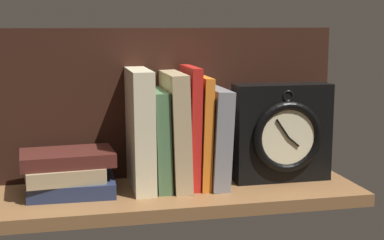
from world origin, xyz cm
name	(u,v)px	position (x,y,z in cm)	size (l,w,h in cm)	color
ground_plane	(182,195)	(0.00, 0.00, -1.25)	(72.63, 23.84, 2.50)	brown
back_panel	(171,103)	(0.00, 11.32, 16.08)	(72.63, 1.20, 32.17)	black
book_cream_twain	(140,129)	(-7.91, 2.92, 12.09)	(4.12, 15.59, 24.18)	beige
book_green_romantic	(159,139)	(-4.12, 2.92, 9.99)	(2.85, 14.02, 19.98)	#476B44
book_tan_shortstories	(175,130)	(-0.67, 2.92, 11.69)	(3.45, 15.46, 23.38)	tan
book_red_requiem	(190,126)	(2.37, 2.92, 12.28)	(2.04, 12.99, 24.56)	red
book_orange_pandolfini	(201,131)	(4.63, 2.92, 11.30)	(1.86, 13.84, 22.60)	orange
book_gray_chess	(215,136)	(7.61, 2.92, 10.01)	(3.50, 15.51, 20.01)	gray
framed_clock	(282,133)	(22.16, 1.87, 10.26)	(20.61, 7.57, 20.61)	black
book_stack_side	(68,173)	(-22.38, 2.26, 4.18)	(18.52, 14.11, 8.50)	#232D4C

